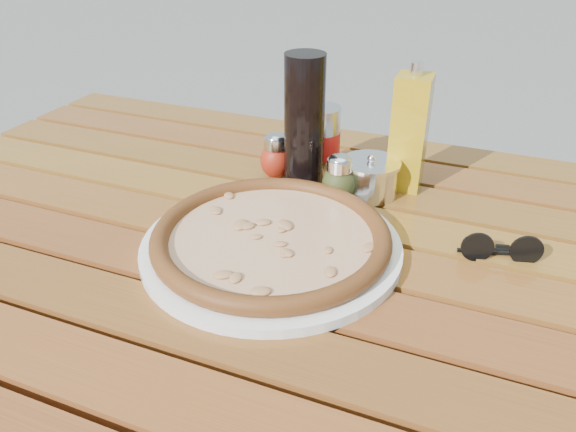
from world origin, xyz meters
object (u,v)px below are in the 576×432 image
at_px(dark_bottle, 304,122).
at_px(olive_oil_cruet, 409,132).
at_px(sunglasses, 501,249).
at_px(oregano_shaker, 339,179).
at_px(soda_can, 321,141).
at_px(table, 283,283).
at_px(plate, 271,246).
at_px(pizza, 271,237).
at_px(pepper_shaker, 276,156).
at_px(parmesan_tin, 370,177).

bearing_deg(dark_bottle, olive_oil_cruet, 18.15).
xyz_separation_m(olive_oil_cruet, sunglasses, (0.17, -0.17, -0.08)).
distance_m(oregano_shaker, sunglasses, 0.27).
height_order(oregano_shaker, soda_can, soda_can).
height_order(table, soda_can, soda_can).
distance_m(plate, pizza, 0.02).
xyz_separation_m(pepper_shaker, soda_can, (0.07, 0.05, 0.02)).
bearing_deg(pepper_shaker, sunglasses, -17.35).
bearing_deg(pepper_shaker, parmesan_tin, -0.84).
distance_m(pizza, oregano_shaker, 0.18).
height_order(dark_bottle, parmesan_tin, dark_bottle).
bearing_deg(table, oregano_shaker, 75.96).
distance_m(pizza, olive_oil_cruet, 0.30).
bearing_deg(soda_can, dark_bottle, -103.27).
bearing_deg(pizza, sunglasses, 18.59).
distance_m(table, oregano_shaker, 0.19).
bearing_deg(soda_can, pepper_shaker, -144.74).
height_order(dark_bottle, soda_can, dark_bottle).
distance_m(table, pizza, 0.10).
distance_m(dark_bottle, parmesan_tin, 0.14).
distance_m(pepper_shaker, sunglasses, 0.40).
distance_m(plate, oregano_shaker, 0.18).
bearing_deg(plate, parmesan_tin, 69.48).
distance_m(parmesan_tin, sunglasses, 0.24).
relative_size(pizza, soda_can, 3.76).
distance_m(soda_can, olive_oil_cruet, 0.15).
height_order(plate, oregano_shaker, oregano_shaker).
relative_size(plate, sunglasses, 3.29).
bearing_deg(dark_bottle, sunglasses, -19.23).
bearing_deg(sunglasses, soda_can, 137.16).
bearing_deg(dark_bottle, oregano_shaker, -27.38).
relative_size(plate, oregano_shaker, 4.39).
xyz_separation_m(dark_bottle, parmesan_tin, (0.11, 0.00, -0.08)).
bearing_deg(plate, sunglasses, 18.59).
relative_size(table, soda_can, 11.67).
xyz_separation_m(parmesan_tin, sunglasses, (0.21, -0.12, -0.01)).
bearing_deg(olive_oil_cruet, plate, -115.51).
bearing_deg(plate, table, 81.29).
xyz_separation_m(soda_can, parmesan_tin, (0.10, -0.05, -0.03)).
height_order(oregano_shaker, dark_bottle, dark_bottle).
bearing_deg(table, soda_can, 96.44).
bearing_deg(soda_can, oregano_shaker, -54.91).
bearing_deg(pizza, olive_oil_cruet, 64.49).
xyz_separation_m(plate, oregano_shaker, (0.04, 0.18, 0.03)).
xyz_separation_m(pizza, sunglasses, (0.30, 0.10, -0.01)).
bearing_deg(pepper_shaker, table, -64.10).
xyz_separation_m(table, oregano_shaker, (0.04, 0.15, 0.11)).
xyz_separation_m(plate, soda_can, (-0.02, 0.26, 0.05)).
bearing_deg(soda_can, plate, -85.26).
relative_size(plate, pepper_shaker, 4.39).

